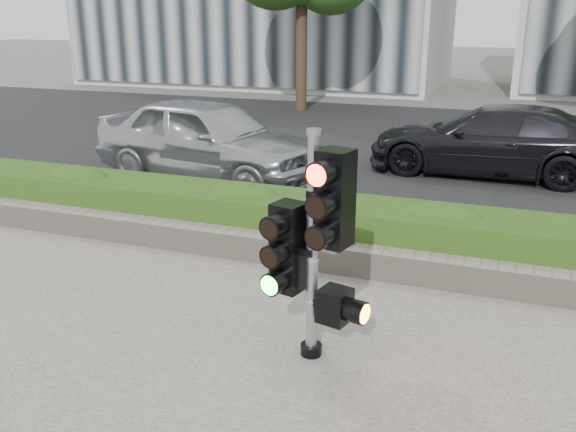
# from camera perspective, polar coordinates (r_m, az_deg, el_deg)

# --- Properties ---
(ground) EXTENTS (120.00, 120.00, 0.00)m
(ground) POSITION_cam_1_polar(r_m,az_deg,el_deg) (6.17, -3.72, -11.41)
(ground) COLOR #51514C
(ground) RESTS_ON ground
(road) EXTENTS (60.00, 13.00, 0.02)m
(road) POSITION_cam_1_polar(r_m,az_deg,el_deg) (15.35, 11.69, 6.49)
(road) COLOR black
(road) RESTS_ON ground
(curb) EXTENTS (60.00, 0.25, 0.12)m
(curb) POSITION_cam_1_polar(r_m,az_deg,el_deg) (8.86, 4.56, -1.53)
(curb) COLOR gray
(curb) RESTS_ON ground
(stone_wall) EXTENTS (12.00, 0.32, 0.34)m
(stone_wall) POSITION_cam_1_polar(r_m,az_deg,el_deg) (7.69, 2.01, -3.52)
(stone_wall) COLOR gray
(stone_wall) RESTS_ON sidewalk
(hedge) EXTENTS (12.00, 1.00, 0.68)m
(hedge) POSITION_cam_1_polar(r_m,az_deg,el_deg) (8.21, 3.46, -0.83)
(hedge) COLOR #4F7423
(hedge) RESTS_ON sidewalk
(traffic_signal) EXTENTS (0.78, 0.62, 2.13)m
(traffic_signal) POSITION_cam_1_polar(r_m,az_deg,el_deg) (5.36, 2.76, -1.89)
(traffic_signal) COLOR black
(traffic_signal) RESTS_ON sidewalk
(car_silver) EXTENTS (4.87, 2.66, 1.57)m
(car_silver) POSITION_cam_1_polar(r_m,az_deg,el_deg) (11.79, -7.48, 7.15)
(car_silver) COLOR #A9ACB0
(car_silver) RESTS_ON road
(car_dark) EXTENTS (4.80, 2.11, 1.37)m
(car_dark) POSITION_cam_1_polar(r_m,az_deg,el_deg) (12.75, 18.45, 6.76)
(car_dark) COLOR black
(car_dark) RESTS_ON road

